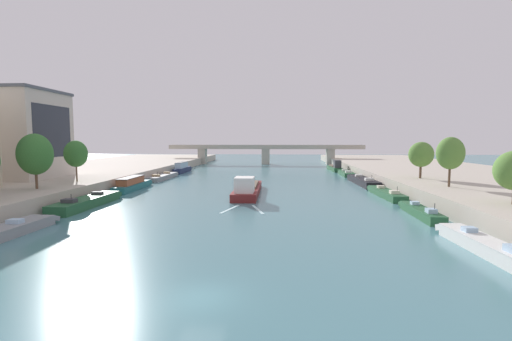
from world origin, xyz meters
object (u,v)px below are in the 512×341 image
(barge_midriver, at_px, (247,189))
(moored_boat_right_lone, at_px, (363,181))
(tree_left_far, at_px, (35,154))
(moored_boat_right_far, at_px, (335,167))
(bridge_far, at_px, (266,152))
(tree_right_far, at_px, (421,154))
(moored_boat_right_upstream, at_px, (346,173))
(tree_right_nearest, at_px, (450,153))
(moored_boat_right_gap_after, at_px, (421,212))
(moored_boat_right_near, at_px, (485,245))
(moored_boat_left_lone, at_px, (87,202))
(moored_boat_left_downstream, at_px, (132,184))
(moored_boat_left_second, at_px, (163,177))
(moored_boat_right_midway, at_px, (386,193))
(moored_boat_left_end, at_px, (182,168))
(tree_left_by_lamp, at_px, (76,154))

(barge_midriver, bearing_deg, moored_boat_right_lone, 34.57)
(moored_boat_right_lone, distance_m, tree_left_far, 56.98)
(moored_boat_right_far, relative_size, bridge_far, 0.18)
(moored_boat_right_far, bearing_deg, tree_right_far, -78.61)
(moored_boat_right_upstream, bearing_deg, tree_right_nearest, -79.81)
(moored_boat_right_gap_after, height_order, moored_boat_right_upstream, moored_boat_right_gap_after)
(moored_boat_right_near, relative_size, tree_left_far, 1.64)
(moored_boat_right_lone, relative_size, moored_boat_right_upstream, 1.32)
(moored_boat_left_lone, relative_size, moored_boat_left_downstream, 1.06)
(moored_boat_right_upstream, relative_size, tree_right_far, 2.04)
(barge_midriver, xyz_separation_m, moored_boat_left_second, (-21.27, 21.97, -0.47))
(moored_boat_right_upstream, bearing_deg, tree_left_far, -138.31)
(barge_midriver, height_order, moored_boat_right_lone, barge_midriver)
(moored_boat_left_lone, height_order, moored_boat_right_midway, moored_boat_left_lone)
(moored_boat_right_near, xyz_separation_m, moored_boat_right_upstream, (0.81, 62.39, -0.07))
(tree_right_nearest, height_order, tree_right_far, tree_right_nearest)
(moored_boat_right_gap_after, relative_size, moored_boat_right_lone, 0.65)
(moored_boat_left_downstream, bearing_deg, tree_right_nearest, -11.45)
(moored_boat_right_near, bearing_deg, moored_boat_left_end, 122.25)
(moored_boat_right_upstream, bearing_deg, moored_boat_left_second, -165.32)
(barge_midriver, bearing_deg, moored_boat_left_end, 118.84)
(moored_boat_right_near, bearing_deg, tree_right_nearest, 71.32)
(moored_boat_left_lone, distance_m, moored_boat_left_end, 50.21)
(moored_boat_right_midway, bearing_deg, moored_boat_right_near, -91.22)
(tree_left_far, xyz_separation_m, tree_left_by_lamp, (0.60, 8.79, -0.28))
(moored_boat_right_near, xyz_separation_m, moored_boat_right_gap_after, (0.30, 13.67, -0.05))
(moored_boat_left_end, bearing_deg, moored_boat_right_midway, -42.20)
(moored_boat_left_end, relative_size, tree_left_by_lamp, 1.86)
(moored_boat_left_second, distance_m, tree_right_nearest, 58.02)
(moored_boat_left_downstream, distance_m, tree_left_far, 18.12)
(moored_boat_right_gap_after, bearing_deg, moored_boat_right_near, -91.24)
(moored_boat_right_upstream, distance_m, tree_right_far, 29.47)
(moored_boat_left_downstream, relative_size, bridge_far, 0.19)
(tree_right_nearest, bearing_deg, moored_boat_right_upstream, 100.19)
(moored_boat_left_lone, bearing_deg, moored_boat_left_downstream, 91.62)
(moored_boat_right_upstream, bearing_deg, moored_boat_right_midway, -90.35)
(moored_boat_left_end, relative_size, moored_boat_right_near, 0.99)
(moored_boat_left_end, bearing_deg, moored_boat_right_upstream, -6.62)
(moored_boat_right_midway, distance_m, tree_right_nearest, 10.98)
(moored_boat_right_far, xyz_separation_m, tree_right_far, (8.20, -40.72, 5.45))
(moored_boat_left_second, relative_size, moored_boat_right_midway, 1.12)
(moored_boat_right_far, height_order, tree_left_by_lamp, tree_left_by_lamp)
(moored_boat_left_end, relative_size, moored_boat_right_gap_after, 1.10)
(tree_left_by_lamp, bearing_deg, moored_boat_right_upstream, 35.91)
(moored_boat_right_gap_after, xyz_separation_m, moored_boat_right_midway, (0.31, 14.62, 0.00))
(tree_left_far, relative_size, tree_right_far, 1.19)
(moored_boat_right_gap_after, relative_size, tree_left_far, 1.48)
(tree_left_by_lamp, bearing_deg, tree_right_nearest, -3.35)
(barge_midriver, distance_m, moored_boat_left_end, 43.82)
(moored_boat_left_lone, distance_m, tree_right_far, 53.45)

